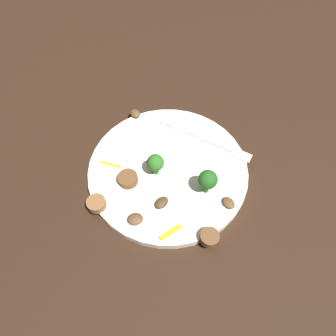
# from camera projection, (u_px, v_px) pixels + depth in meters

# --- Properties ---
(ground_plane) EXTENTS (1.40, 1.40, 0.00)m
(ground_plane) POSITION_uv_depth(u_px,v_px,m) (168.00, 173.00, 0.54)
(ground_plane) COLOR black
(plate) EXTENTS (0.28, 0.28, 0.01)m
(plate) POSITION_uv_depth(u_px,v_px,m) (168.00, 170.00, 0.54)
(plate) COLOR white
(plate) RESTS_ON ground_plane
(fork) EXTENTS (0.18, 0.05, 0.00)m
(fork) POSITION_uv_depth(u_px,v_px,m) (212.00, 142.00, 0.56)
(fork) COLOR silver
(fork) RESTS_ON plate
(broccoli_floret_0) EXTENTS (0.03, 0.03, 0.05)m
(broccoli_floret_0) POSITION_uv_depth(u_px,v_px,m) (208.00, 180.00, 0.48)
(broccoli_floret_0) COLOR #296420
(broccoli_floret_0) RESTS_ON plate
(broccoli_floret_1) EXTENTS (0.03, 0.03, 0.04)m
(broccoli_floret_1) POSITION_uv_depth(u_px,v_px,m) (155.00, 163.00, 0.50)
(broccoli_floret_1) COLOR #347525
(broccoli_floret_1) RESTS_ON plate
(sausage_slice_0) EXTENTS (0.05, 0.05, 0.01)m
(sausage_slice_0) POSITION_uv_depth(u_px,v_px,m) (128.00, 179.00, 0.51)
(sausage_slice_0) COLOR brown
(sausage_slice_0) RESTS_ON plate
(sausage_slice_1) EXTENTS (0.04, 0.04, 0.01)m
(sausage_slice_1) POSITION_uv_depth(u_px,v_px,m) (96.00, 204.00, 0.49)
(sausage_slice_1) COLOR brown
(sausage_slice_1) RESTS_ON plate
(sausage_slice_2) EXTENTS (0.03, 0.03, 0.01)m
(sausage_slice_2) POSITION_uv_depth(u_px,v_px,m) (210.00, 237.00, 0.46)
(sausage_slice_2) COLOR brown
(sausage_slice_2) RESTS_ON plate
(mushroom_0) EXTENTS (0.03, 0.03, 0.01)m
(mushroom_0) POSITION_uv_depth(u_px,v_px,m) (229.00, 203.00, 0.49)
(mushroom_0) COLOR brown
(mushroom_0) RESTS_ON plate
(mushroom_1) EXTENTS (0.03, 0.03, 0.01)m
(mushroom_1) POSITION_uv_depth(u_px,v_px,m) (135.00, 219.00, 0.47)
(mushroom_1) COLOR brown
(mushroom_1) RESTS_ON plate
(mushroom_2) EXTENTS (0.03, 0.03, 0.01)m
(mushroom_2) POSITION_uv_depth(u_px,v_px,m) (162.00, 203.00, 0.49)
(mushroom_2) COLOR #4C331E
(mushroom_2) RESTS_ON plate
(mushroom_3) EXTENTS (0.03, 0.03, 0.01)m
(mushroom_3) POSITION_uv_depth(u_px,v_px,m) (135.00, 113.00, 0.59)
(mushroom_3) COLOR brown
(mushroom_3) RESTS_ON plate
(pepper_strip_0) EXTENTS (0.03, 0.03, 0.00)m
(pepper_strip_0) POSITION_uv_depth(u_px,v_px,m) (171.00, 232.00, 0.46)
(pepper_strip_0) COLOR yellow
(pepper_strip_0) RESTS_ON plate
(pepper_strip_1) EXTENTS (0.04, 0.00, 0.00)m
(pepper_strip_1) POSITION_uv_depth(u_px,v_px,m) (111.00, 164.00, 0.53)
(pepper_strip_1) COLOR yellow
(pepper_strip_1) RESTS_ON plate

